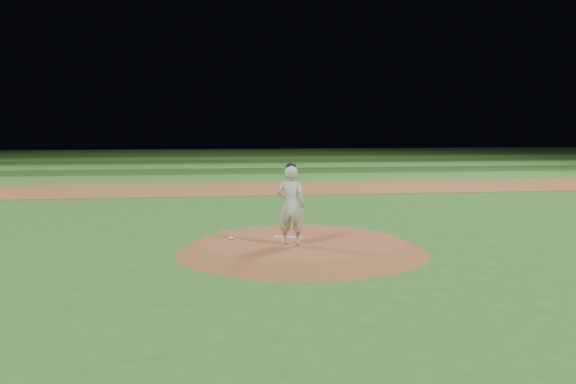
{
  "coord_description": "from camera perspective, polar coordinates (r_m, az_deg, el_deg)",
  "views": [
    {
      "loc": [
        -2.32,
        -13.62,
        2.76
      ],
      "look_at": [
        0.0,
        2.0,
        1.1
      ],
      "focal_mm": 40.0,
      "sensor_mm": 36.0,
      "label": 1
    }
  ],
  "objects": [
    {
      "name": "pitchers_mound",
      "position": [
        14.07,
        1.2,
        -4.8
      ],
      "size": [
        5.5,
        5.5,
        0.25
      ],
      "primitive_type": "cone",
      "color": "brown",
      "rests_on": "ground"
    },
    {
      "name": "outfield_stripe_3",
      "position": [
        48.26,
        -5.67,
        2.7
      ],
      "size": [
        70.0,
        5.0,
        0.02
      ],
      "primitive_type": "cube",
      "color": "#224616",
      "rests_on": "ground"
    },
    {
      "name": "outfield_stripe_5",
      "position": [
        58.23,
        -6.15,
        3.26
      ],
      "size": [
        70.0,
        5.0,
        0.02
      ],
      "primitive_type": "cube",
      "color": "#264C18",
      "rests_on": "ground"
    },
    {
      "name": "outfield_stripe_2",
      "position": [
        43.27,
        -5.35,
        2.33
      ],
      "size": [
        70.0,
        5.0,
        0.02
      ],
      "primitive_type": "cube",
      "color": "#427D2D",
      "rests_on": "ground"
    },
    {
      "name": "outfield_stripe_4",
      "position": [
        53.24,
        -5.94,
        3.01
      ],
      "size": [
        70.0,
        5.0,
        0.02
      ],
      "primitive_type": "cube",
      "color": "#356725",
      "rests_on": "ground"
    },
    {
      "name": "rosin_bag",
      "position": [
        14.16,
        -5.08,
        -4.11
      ],
      "size": [
        0.11,
        0.11,
        0.06
      ],
      "primitive_type": "ellipsoid",
      "color": "silver",
      "rests_on": "pitchers_mound"
    },
    {
      "name": "ground",
      "position": [
        14.09,
        1.2,
        -5.3
      ],
      "size": [
        120.0,
        120.0,
        0.0
      ],
      "primitive_type": "plane",
      "color": "#28601F",
      "rests_on": "ground"
    },
    {
      "name": "outfield_stripe_1",
      "position": [
        38.29,
        -4.94,
        1.86
      ],
      "size": [
        70.0,
        5.0,
        0.02
      ],
      "primitive_type": "cube",
      "color": "#1D4516",
      "rests_on": "ground"
    },
    {
      "name": "pitching_rubber",
      "position": [
        14.31,
        0.0,
        -4.04
      ],
      "size": [
        0.64,
        0.33,
        0.03
      ],
      "primitive_type": "cube",
      "rotation": [
        0.0,
        0.0,
        -0.3
      ],
      "color": "silver",
      "rests_on": "pitchers_mound"
    },
    {
      "name": "infield_dirt_band",
      "position": [
        27.86,
        -3.62,
        0.32
      ],
      "size": [
        70.0,
        6.0,
        0.02
      ],
      "primitive_type": "cube",
      "color": "brown",
      "rests_on": "ground"
    },
    {
      "name": "outfield_stripe_0",
      "position": [
        33.32,
        -4.42,
        1.24
      ],
      "size": [
        70.0,
        5.0,
        0.02
      ],
      "primitive_type": "cube",
      "color": "#376C27",
      "rests_on": "ground"
    },
    {
      "name": "pitcher_on_mound",
      "position": [
        13.38,
        0.28,
        -1.13
      ],
      "size": [
        0.71,
        0.6,
        1.73
      ],
      "color": "silver",
      "rests_on": "pitchers_mound"
    }
  ]
}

